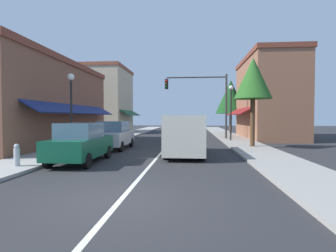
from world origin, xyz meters
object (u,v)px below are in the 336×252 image
at_px(traffic_signal_mast_arm, 205,95).
at_px(street_lamp_left_near, 71,99).
at_px(street_lamp_right_mid, 231,104).
at_px(fire_hydrant, 17,155).
at_px(tree_right_far, 231,97).
at_px(van_in_lane, 185,134).
at_px(parked_car_second_left, 114,135).
at_px(parked_car_nearest_left, 81,143).
at_px(tree_right_near, 253,79).

distance_m(traffic_signal_mast_arm, street_lamp_left_near, 12.90).
xyz_separation_m(traffic_signal_mast_arm, street_lamp_right_mid, (2.04, -2.07, -0.91)).
bearing_deg(fire_hydrant, tree_right_far, 63.38).
relative_size(van_in_lane, street_lamp_left_near, 1.18).
bearing_deg(traffic_signal_mast_arm, van_in_lane, -98.39).
bearing_deg(van_in_lane, tree_right_far, 74.67).
height_order(parked_car_second_left, street_lamp_right_mid, street_lamp_right_mid).
relative_size(parked_car_nearest_left, street_lamp_right_mid, 0.89).
xyz_separation_m(van_in_lane, street_lamp_left_near, (-6.22, -0.09, 1.85)).
bearing_deg(van_in_lane, street_lamp_right_mid, 66.27).
bearing_deg(street_lamp_left_near, tree_right_near, 19.75).
distance_m(street_lamp_left_near, street_lamp_right_mid, 12.76).
distance_m(van_in_lane, traffic_signal_mast_arm, 10.70).
xyz_separation_m(tree_right_far, fire_hydrant, (-11.40, -22.76, -3.88)).
xyz_separation_m(street_lamp_left_near, tree_right_far, (11.19, 18.44, 1.44)).
bearing_deg(van_in_lane, traffic_signal_mast_arm, 81.44).
xyz_separation_m(street_lamp_left_near, fire_hydrant, (-0.22, -4.32, -2.45)).
bearing_deg(street_lamp_left_near, traffic_signal_mast_arm, 53.09).
bearing_deg(street_lamp_right_mid, van_in_lane, -113.56).
height_order(parked_car_nearest_left, traffic_signal_mast_arm, traffic_signal_mast_arm).
xyz_separation_m(traffic_signal_mast_arm, street_lamp_left_near, (-7.72, -10.28, -1.04)).
bearing_deg(parked_car_nearest_left, parked_car_second_left, 89.40).
relative_size(tree_right_near, tree_right_far, 0.92).
bearing_deg(parked_car_nearest_left, traffic_signal_mast_arm, 64.20).
xyz_separation_m(parked_car_nearest_left, street_lamp_left_near, (-1.66, 2.68, 2.12)).
height_order(parked_car_nearest_left, parked_car_second_left, same).
bearing_deg(van_in_lane, tree_right_near, 40.42).
relative_size(tree_right_near, fire_hydrant, 6.78).
relative_size(parked_car_nearest_left, tree_right_far, 0.64).
bearing_deg(street_lamp_right_mid, fire_hydrant, -128.52).
height_order(van_in_lane, street_lamp_left_near, street_lamp_left_near).
height_order(traffic_signal_mast_arm, tree_right_far, tree_right_far).
bearing_deg(van_in_lane, street_lamp_left_near, -179.34).
distance_m(tree_right_near, fire_hydrant, 14.02).
relative_size(parked_car_nearest_left, traffic_signal_mast_arm, 0.70).
bearing_deg(parked_car_nearest_left, tree_right_far, 64.97).
bearing_deg(tree_right_near, traffic_signal_mast_arm, 113.31).
height_order(parked_car_second_left, tree_right_far, tree_right_far).
relative_size(van_in_lane, tree_right_near, 0.88).
relative_size(street_lamp_right_mid, fire_hydrant, 5.31).
bearing_deg(parked_car_second_left, van_in_lane, -28.02).
relative_size(parked_car_second_left, van_in_lane, 0.79).
bearing_deg(parked_car_nearest_left, tree_right_near, 35.35).
distance_m(parked_car_second_left, street_lamp_right_mid, 10.18).
bearing_deg(tree_right_far, fire_hydrant, -116.62).
height_order(traffic_signal_mast_arm, street_lamp_right_mid, traffic_signal_mast_arm).
xyz_separation_m(van_in_lane, fire_hydrant, (-6.43, -4.41, -0.60)).
xyz_separation_m(street_lamp_left_near, street_lamp_right_mid, (9.76, 8.21, 0.13)).
height_order(parked_car_nearest_left, street_lamp_right_mid, street_lamp_right_mid).
distance_m(parked_car_nearest_left, traffic_signal_mast_arm, 14.65).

